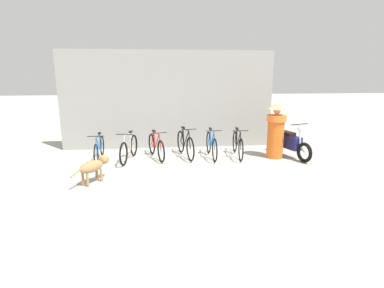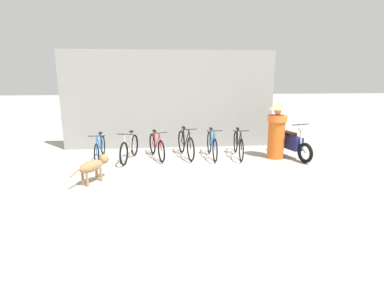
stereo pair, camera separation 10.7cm
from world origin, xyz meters
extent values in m
plane|color=#ADA89E|center=(0.00, 0.00, 0.00)|extent=(60.00, 60.00, 0.00)
cube|color=gray|center=(0.00, 3.61, 1.61)|extent=(7.02, 0.20, 3.22)
torus|color=black|center=(-2.04, 1.65, 0.31)|extent=(0.06, 0.62, 0.62)
torus|color=black|center=(-2.09, 2.74, 0.31)|extent=(0.06, 0.62, 0.62)
cylinder|color=#1959A5|center=(-2.06, 2.07, 0.51)|extent=(0.05, 0.54, 0.51)
cylinder|color=#1959A5|center=(-2.07, 2.38, 0.49)|extent=(0.03, 0.14, 0.47)
cylinder|color=#1959A5|center=(-2.06, 2.12, 0.74)|extent=(0.05, 0.63, 0.06)
cylinder|color=#1959A5|center=(-2.08, 2.53, 0.29)|extent=(0.04, 0.41, 0.07)
cylinder|color=#1959A5|center=(-2.08, 2.59, 0.52)|extent=(0.04, 0.32, 0.43)
cylinder|color=#1959A5|center=(-2.05, 1.73, 0.53)|extent=(0.04, 0.19, 0.46)
cube|color=black|center=(-2.07, 2.44, 0.76)|extent=(0.08, 0.18, 0.05)
cylinder|color=black|center=(-2.05, 1.81, 0.80)|extent=(0.46, 0.04, 0.02)
torus|color=black|center=(-1.30, 1.61, 0.33)|extent=(0.17, 0.65, 0.66)
torus|color=black|center=(-1.11, 2.61, 0.33)|extent=(0.17, 0.65, 0.66)
cylinder|color=beige|center=(-1.23, 1.99, 0.54)|extent=(0.12, 0.50, 0.54)
cylinder|color=beige|center=(-1.17, 2.28, 0.53)|extent=(0.05, 0.13, 0.50)
cylinder|color=beige|center=(-1.22, 2.04, 0.79)|extent=(0.14, 0.58, 0.06)
cylinder|color=beige|center=(-1.15, 2.42, 0.30)|extent=(0.10, 0.38, 0.08)
cylinder|color=beige|center=(-1.14, 2.47, 0.55)|extent=(0.09, 0.30, 0.46)
cylinder|color=beige|center=(-1.29, 1.68, 0.57)|extent=(0.06, 0.18, 0.48)
cube|color=black|center=(-1.16, 2.33, 0.80)|extent=(0.10, 0.19, 0.05)
cylinder|color=black|center=(-1.27, 1.76, 0.84)|extent=(0.46, 0.11, 0.02)
torus|color=black|center=(-0.28, 1.81, 0.32)|extent=(0.23, 0.63, 0.64)
torus|color=black|center=(-0.57, 2.76, 0.32)|extent=(0.23, 0.63, 0.64)
cylinder|color=red|center=(-0.39, 2.18, 0.53)|extent=(0.17, 0.48, 0.53)
cylinder|color=red|center=(-0.47, 2.45, 0.51)|extent=(0.06, 0.13, 0.49)
cylinder|color=red|center=(-0.41, 2.23, 0.77)|extent=(0.19, 0.56, 0.06)
cylinder|color=red|center=(-0.51, 2.58, 0.30)|extent=(0.14, 0.37, 0.08)
cylinder|color=red|center=(-0.53, 2.63, 0.54)|extent=(0.11, 0.29, 0.45)
cylinder|color=red|center=(-0.30, 1.88, 0.55)|extent=(0.08, 0.18, 0.47)
cube|color=black|center=(-0.49, 2.50, 0.78)|extent=(0.12, 0.19, 0.05)
cylinder|color=black|center=(-0.32, 1.95, 0.83)|extent=(0.45, 0.16, 0.02)
torus|color=black|center=(0.56, 1.86, 0.35)|extent=(0.19, 0.70, 0.70)
torus|color=black|center=(0.35, 2.86, 0.35)|extent=(0.19, 0.70, 0.70)
cylinder|color=black|center=(0.48, 2.24, 0.58)|extent=(0.13, 0.50, 0.58)
cylinder|color=black|center=(0.42, 2.53, 0.56)|extent=(0.05, 0.13, 0.53)
cylinder|color=black|center=(0.47, 2.29, 0.85)|extent=(0.15, 0.58, 0.06)
cylinder|color=black|center=(0.39, 2.67, 0.33)|extent=(0.11, 0.38, 0.08)
cylinder|color=black|center=(0.38, 2.72, 0.59)|extent=(0.09, 0.30, 0.49)
cylinder|color=black|center=(0.54, 1.93, 0.61)|extent=(0.06, 0.18, 0.52)
cube|color=black|center=(0.40, 2.58, 0.86)|extent=(0.11, 0.19, 0.05)
cylinder|color=black|center=(0.53, 2.01, 0.90)|extent=(0.46, 0.12, 0.02)
torus|color=black|center=(1.24, 1.71, 0.34)|extent=(0.05, 0.68, 0.68)
torus|color=black|center=(1.23, 2.72, 0.34)|extent=(0.05, 0.68, 0.68)
cylinder|color=#1959A5|center=(1.24, 2.10, 0.56)|extent=(0.04, 0.50, 0.56)
cylinder|color=#1959A5|center=(1.23, 2.39, 0.55)|extent=(0.03, 0.13, 0.52)
cylinder|color=#1959A5|center=(1.23, 2.15, 0.82)|extent=(0.04, 0.58, 0.06)
cylinder|color=#1959A5|center=(1.23, 2.53, 0.32)|extent=(0.03, 0.38, 0.08)
cylinder|color=#1959A5|center=(1.23, 2.58, 0.57)|extent=(0.03, 0.30, 0.47)
cylinder|color=#1959A5|center=(1.24, 1.79, 0.59)|extent=(0.03, 0.18, 0.50)
cube|color=black|center=(1.23, 2.44, 0.83)|extent=(0.07, 0.18, 0.05)
cylinder|color=black|center=(1.24, 1.86, 0.88)|extent=(0.46, 0.03, 0.02)
torus|color=black|center=(2.00, 1.70, 0.34)|extent=(0.09, 0.67, 0.67)
torus|color=black|center=(2.09, 2.77, 0.34)|extent=(0.09, 0.67, 0.67)
cylinder|color=black|center=(2.04, 2.11, 0.55)|extent=(0.07, 0.53, 0.56)
cylinder|color=black|center=(2.06, 2.42, 0.54)|extent=(0.04, 0.14, 0.51)
cylinder|color=black|center=(2.04, 2.17, 0.81)|extent=(0.08, 0.62, 0.06)
cylinder|color=black|center=(2.07, 2.57, 0.31)|extent=(0.06, 0.41, 0.08)
cylinder|color=black|center=(2.08, 2.62, 0.56)|extent=(0.05, 0.32, 0.47)
cylinder|color=black|center=(2.01, 1.78, 0.58)|extent=(0.04, 0.19, 0.50)
cube|color=black|center=(2.07, 2.47, 0.82)|extent=(0.08, 0.19, 0.05)
cylinder|color=black|center=(2.02, 1.86, 0.86)|extent=(0.46, 0.06, 0.02)
torus|color=black|center=(3.76, 1.39, 0.29)|extent=(0.26, 0.58, 0.58)
torus|color=black|center=(3.42, 2.59, 0.29)|extent=(0.26, 0.58, 0.58)
cube|color=navy|center=(3.59, 1.99, 0.46)|extent=(0.48, 0.81, 0.38)
cube|color=black|center=(3.55, 2.12, 0.71)|extent=(0.37, 0.54, 0.10)
cylinder|color=silver|center=(3.70, 1.61, 0.76)|extent=(0.09, 0.15, 0.60)
cylinder|color=silver|center=(3.74, 1.48, 0.38)|extent=(0.10, 0.22, 0.20)
cylinder|color=black|center=(3.68, 1.66, 1.06)|extent=(0.56, 0.19, 0.03)
sphere|color=silver|center=(3.69, 1.63, 0.94)|extent=(0.17, 0.17, 0.14)
ellipsoid|color=#997247|center=(-1.86, 0.27, 0.40)|extent=(0.60, 0.69, 0.27)
cylinder|color=#997247|center=(-1.80, 0.48, 0.15)|extent=(0.08, 0.08, 0.30)
cylinder|color=#997247|center=(-1.68, 0.39, 0.15)|extent=(0.08, 0.08, 0.30)
cylinder|color=#997247|center=(-2.04, 0.15, 0.15)|extent=(0.08, 0.08, 0.30)
cylinder|color=#997247|center=(-1.92, 0.06, 0.15)|extent=(0.08, 0.08, 0.30)
sphere|color=#997247|center=(-1.64, 0.59, 0.48)|extent=(0.32, 0.32, 0.23)
ellipsoid|color=#997247|center=(-1.58, 0.67, 0.46)|extent=(0.15, 0.15, 0.09)
cylinder|color=#997247|center=(-2.12, -0.09, 0.38)|extent=(0.20, 0.25, 0.15)
cylinder|color=orange|center=(3.11, 1.96, 0.64)|extent=(0.65, 0.65, 1.28)
cylinder|color=orange|center=(3.11, 1.96, 1.19)|extent=(0.77, 0.77, 0.18)
sphere|color=tan|center=(3.11, 1.96, 1.41)|extent=(0.28, 0.28, 0.20)
cone|color=tan|center=(3.11, 1.96, 1.56)|extent=(0.74, 0.74, 0.19)
camera|label=1|loc=(-0.25, -6.44, 2.47)|focal=28.00mm
camera|label=2|loc=(-0.15, -6.45, 2.47)|focal=28.00mm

